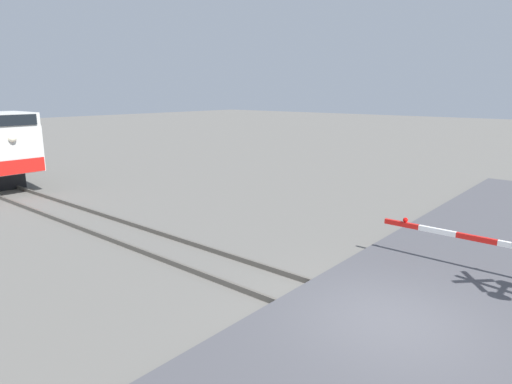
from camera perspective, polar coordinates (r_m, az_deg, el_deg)
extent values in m
plane|color=#605E59|center=(9.90, 16.82, -16.42)|extent=(160.00, 160.00, 0.00)
cube|color=#59544C|center=(9.28, 14.98, -17.85)|extent=(0.08, 80.00, 0.15)
cube|color=#59544C|center=(10.45, 18.49, -14.41)|extent=(0.08, 80.00, 0.15)
cube|color=#47474C|center=(9.86, 16.86, -15.99)|extent=(36.00, 4.71, 0.17)
cube|color=black|center=(22.63, -29.11, 8.05)|extent=(2.32, 0.06, 0.49)
cube|color=red|center=(22.83, -28.54, 2.84)|extent=(2.60, 0.08, 0.64)
sphere|color=#F2EACC|center=(22.67, -28.88, 6.08)|extent=(0.36, 0.36, 0.36)
cube|color=red|center=(12.82, 26.51, -5.38)|extent=(0.10, 1.00, 0.14)
cube|color=white|center=(13.07, 22.28, -4.65)|extent=(0.10, 1.00, 0.14)
cube|color=red|center=(13.38, 18.24, -3.93)|extent=(0.10, 1.00, 0.14)
sphere|color=red|center=(13.31, 18.68, -3.43)|extent=(0.14, 0.14, 0.14)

